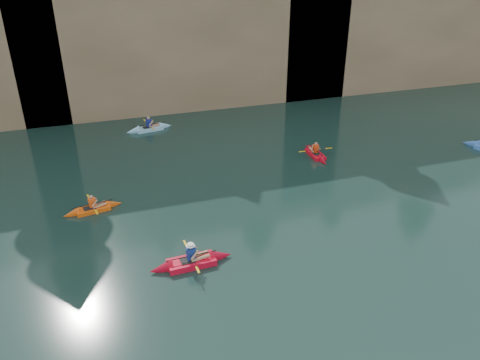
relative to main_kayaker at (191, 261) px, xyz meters
name	(u,v)px	position (x,y,z in m)	size (l,w,h in m)	color
ground	(291,305)	(2.78, -3.29, -0.16)	(160.00, 160.00, 0.00)	black
cliff	(148,13)	(2.78, 26.71, 5.84)	(70.00, 16.00, 12.00)	tan
cliff_slab_center	(192,30)	(4.78, 19.31, 5.54)	(24.00, 2.40, 11.40)	#977A5B
cliff_slab_east	(425,27)	(24.78, 19.31, 4.76)	(26.00, 2.40, 9.84)	#977A5B
sea_cave_center	(114,96)	(-1.22, 18.66, 1.44)	(3.50, 1.00, 3.20)	black
sea_cave_east	(296,71)	(12.78, 18.66, 2.09)	(5.00, 1.00, 4.50)	black
main_kayaker	(191,261)	(0.00, 0.00, 0.00)	(3.31, 2.24, 1.22)	red
kayaker_orange	(93,209)	(-3.44, 5.47, -0.03)	(2.79, 2.06, 1.03)	#FB5C0F
kayaker_red_far	(315,154)	(9.30, 7.99, -0.03)	(2.12, 2.90, 1.06)	red
kayaker_ltblue_mid	(149,128)	(0.64, 15.29, -0.02)	(3.21, 2.33, 1.19)	#98D7FF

